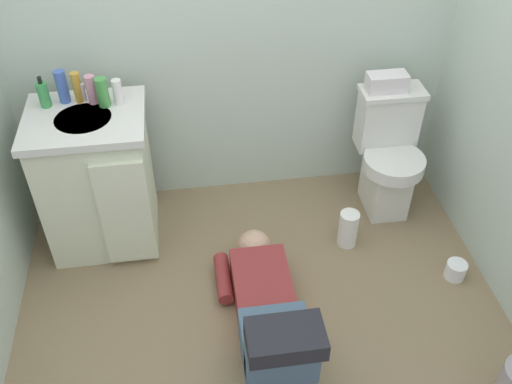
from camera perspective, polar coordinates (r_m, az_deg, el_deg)
The scene contains 15 objects.
ground_plane at distance 3.01m, azimuth 0.47°, elevation -11.64°, with size 2.96×3.01×0.04m, color #816C4D.
wall_back at distance 3.10m, azimuth -2.45°, elevation 18.65°, with size 2.62×0.08×2.40m, color beige.
toilet at distance 3.41m, azimuth 13.14°, elevation 3.67°, with size 0.36×0.46×0.75m.
vanity_cabinet at distance 3.18m, azimuth -15.59°, elevation 1.24°, with size 0.60×0.53×0.82m.
faucet at distance 3.05m, azimuth -16.97°, elevation 9.55°, with size 0.02×0.02×0.10m, color silver.
person_plumber at distance 2.74m, azimuth 1.25°, elevation -11.97°, with size 0.39×1.06×0.52m.
tissue_box at distance 3.23m, azimuth 13.02°, elevation 10.71°, with size 0.22×0.11×0.10m, color silver.
soap_dispenser at distance 3.06m, azimuth -20.60°, elevation 9.19°, with size 0.06×0.06×0.17m.
bottle_blue at distance 3.06m, azimuth -18.93°, elevation 10.00°, with size 0.06×0.06×0.17m, color #4363B8.
bottle_amber at distance 3.04m, azimuth -17.54°, elevation 10.01°, with size 0.04×0.04×0.16m, color gold.
bottle_pink at distance 3.01m, azimuth -16.23°, elevation 9.87°, with size 0.05×0.05×0.15m, color pink.
bottle_green at distance 2.97m, azimuth -15.17°, elevation 9.65°, with size 0.06×0.06×0.15m, color #489946.
bottle_white at distance 2.98m, azimuth -13.76°, elevation 9.77°, with size 0.05×0.05×0.13m, color white.
paper_towel_roll at distance 3.25m, azimuth 9.26°, elevation -3.68°, with size 0.11×0.11×0.23m, color white.
toilet_paper_roll at distance 3.26m, azimuth 19.46°, elevation -7.43°, with size 0.11×0.11×0.10m, color white.
Camera 1 is at (-0.29, -1.82, 2.35)m, focal length 39.75 mm.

